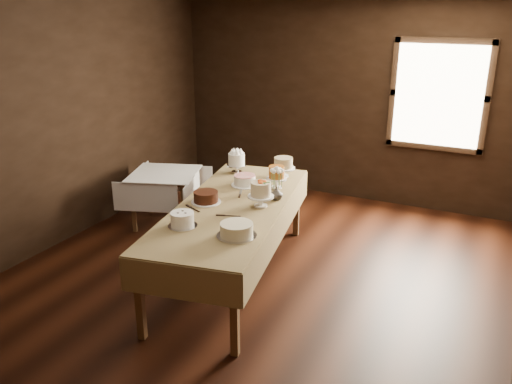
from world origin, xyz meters
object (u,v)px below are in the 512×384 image
object	(u,v)px
cake_speckled	(283,168)
cake_lattice	(245,181)
display_table	(232,210)
cake_caramel	(276,178)
cake_meringue	(237,164)
cake_server_d	(272,199)
cake_server_c	(241,192)
cake_cream	(237,230)
side_table	(164,179)
cake_flowers	(261,196)
flower_vase	(277,194)
cake_swirl	(182,220)
cake_chocolate	(206,197)
cake_server_e	(195,210)
cake_server_b	(247,222)
cake_server_a	(233,216)

from	to	relation	value
cake_speckled	cake_lattice	bearing A→B (deg)	-117.94
display_table	cake_caramel	size ratio (longest dim) A/B	10.73
cake_meringue	cake_server_d	world-z (taller)	cake_meringue
cake_speckled	cake_server_c	world-z (taller)	cake_speckled
display_table	cake_meringue	distance (m)	1.07
cake_cream	cake_server_c	xyz separation A→B (m)	(-0.49, 1.01, -0.05)
cake_meringue	cake_server_d	bearing A→B (deg)	-40.05
side_table	cake_flowers	world-z (taller)	cake_flowers
flower_vase	cake_swirl	bearing A→B (deg)	-115.59
cake_meringue	cake_chocolate	size ratio (longest dim) A/B	0.71
cake_meringue	cake_caramel	distance (m)	0.71
display_table	cake_cream	xyz separation A→B (m)	(0.40, -0.65, 0.12)
cake_caramel	cake_server_e	distance (m)	1.05
cake_caramel	cake_server_b	distance (m)	1.01
cake_server_a	display_table	bearing A→B (deg)	100.73
cake_meringue	cake_server_e	distance (m)	1.26
cake_server_b	cake_caramel	bearing A→B (deg)	124.80
cake_server_b	flower_vase	bearing A→B (deg)	116.48
cake_caramel	cake_cream	world-z (taller)	cake_caramel
cake_caramel	cake_server_b	xyz separation A→B (m)	(0.15, -1.00, -0.11)
cake_chocolate	cake_server_e	distance (m)	0.23
display_table	cake_server_a	size ratio (longest dim) A/B	11.69
side_table	cake_server_e	world-z (taller)	cake_server_e
cake_lattice	cake_server_b	xyz separation A→B (m)	(0.50, -0.92, -0.05)
cake_meringue	cake_cream	xyz separation A→B (m)	(0.86, -1.60, -0.05)
display_table	cake_speckled	size ratio (longest dim) A/B	9.24
cake_meringue	cake_server_a	size ratio (longest dim) A/B	1.04
display_table	cake_speckled	distance (m)	1.08
display_table	side_table	world-z (taller)	display_table
cake_swirl	cake_cream	distance (m)	0.54
cake_cream	cake_server_d	size ratio (longest dim) A/B	1.55
cake_caramel	cake_cream	bearing A→B (deg)	-81.02
cake_swirl	cake_server_d	bearing A→B (deg)	66.62
cake_meringue	flower_vase	size ratio (longest dim) A/B	1.84
cake_caramel	cake_server_c	size ratio (longest dim) A/B	1.09
cake_server_d	cake_server_e	distance (m)	0.82
side_table	cake_speckled	world-z (taller)	cake_speckled
cake_flowers	cake_swirl	xyz separation A→B (m)	(-0.42, -0.76, -0.05)
cake_server_a	cake_lattice	bearing A→B (deg)	90.43
cake_lattice	cake_swirl	distance (m)	1.26
cake_lattice	cake_flowers	xyz separation A→B (m)	(0.44, -0.50, 0.06)
cake_meringue	cake_cream	size ratio (longest dim) A/B	0.67
side_table	cake_flowers	distance (m)	1.97
display_table	side_table	bearing A→B (deg)	148.89
cake_server_b	flower_vase	distance (m)	0.67
cake_server_c	cake_server_d	size ratio (longest dim) A/B	1.00
cake_flowers	cake_server_a	distance (m)	0.39
cake_speckled	cake_caramel	xyz separation A→B (m)	(0.09, -0.41, 0.01)
cake_swirl	flower_vase	world-z (taller)	cake_swirl
cake_swirl	flower_vase	bearing A→B (deg)	64.41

